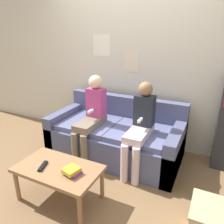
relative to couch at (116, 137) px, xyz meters
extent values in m
plane|color=brown|center=(0.00, -0.56, -0.27)|extent=(10.00, 10.00, 0.00)
cube|color=beige|center=(0.00, 0.55, 1.03)|extent=(8.00, 0.06, 2.60)
cube|color=white|center=(-0.50, 0.51, 1.21)|extent=(0.29, 0.00, 0.32)
cube|color=beige|center=(0.00, 0.51, 0.98)|extent=(0.23, 0.00, 0.27)
cube|color=#4C5175|center=(0.00, -0.03, -0.07)|extent=(1.80, 0.90, 0.41)
cube|color=#4C5175|center=(0.00, 0.35, 0.32)|extent=(1.80, 0.14, 0.37)
cube|color=#4C5175|center=(-0.83, -0.03, 0.01)|extent=(0.14, 0.90, 0.57)
cube|color=#4C5175|center=(0.83, -0.03, 0.01)|extent=(0.14, 0.90, 0.57)
cube|color=slate|center=(-0.38, -0.07, 0.17)|extent=(0.74, 0.74, 0.07)
cube|color=slate|center=(0.38, -0.07, 0.17)|extent=(0.74, 0.74, 0.07)
cube|color=#8E6642|center=(-0.15, -1.08, 0.10)|extent=(0.87, 0.50, 0.04)
cylinder|color=#8E6642|center=(-0.54, -1.29, -0.10)|extent=(0.04, 0.04, 0.35)
cylinder|color=#8E6642|center=(0.25, -1.29, -0.10)|extent=(0.04, 0.04, 0.35)
cylinder|color=#8E6642|center=(-0.54, -0.87, -0.10)|extent=(0.04, 0.04, 0.35)
cylinder|color=#8E6642|center=(0.25, -0.87, -0.10)|extent=(0.04, 0.04, 0.35)
cylinder|color=#756656|center=(-0.35, -0.51, -0.03)|extent=(0.09, 0.09, 0.48)
cylinder|color=#756656|center=(-0.21, -0.51, -0.03)|extent=(0.09, 0.09, 0.48)
cube|color=#756656|center=(-0.28, -0.23, 0.25)|extent=(0.23, 0.55, 0.09)
cube|color=#B73D7F|center=(-0.28, -0.06, 0.50)|extent=(0.24, 0.16, 0.40)
sphere|color=beige|center=(-0.28, -0.06, 0.78)|extent=(0.18, 0.18, 0.18)
cube|color=white|center=(-0.28, -0.21, 0.42)|extent=(0.03, 0.12, 0.03)
cylinder|color=silver|center=(0.35, -0.51, -0.03)|extent=(0.09, 0.09, 0.48)
cylinder|color=silver|center=(0.49, -0.51, -0.03)|extent=(0.09, 0.09, 0.48)
cube|color=silver|center=(0.42, -0.23, 0.25)|extent=(0.23, 0.55, 0.09)
cube|color=#1E232D|center=(0.42, -0.06, 0.49)|extent=(0.24, 0.16, 0.39)
sphere|color=#8C6647|center=(0.42, -0.06, 0.76)|extent=(0.17, 0.17, 0.17)
cube|color=white|center=(0.42, -0.21, 0.41)|extent=(0.03, 0.12, 0.03)
cube|color=black|center=(-0.29, -1.14, 0.13)|extent=(0.09, 0.17, 0.02)
cube|color=#7A3389|center=(0.04, -1.10, 0.13)|extent=(0.19, 0.14, 0.02)
cube|color=gold|center=(0.04, -1.11, 0.16)|extent=(0.17, 0.17, 0.04)
cube|color=tan|center=(1.34, -0.95, 0.08)|extent=(0.41, 0.38, 0.02)
camera|label=1|loc=(1.18, -2.52, 1.42)|focal=35.00mm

